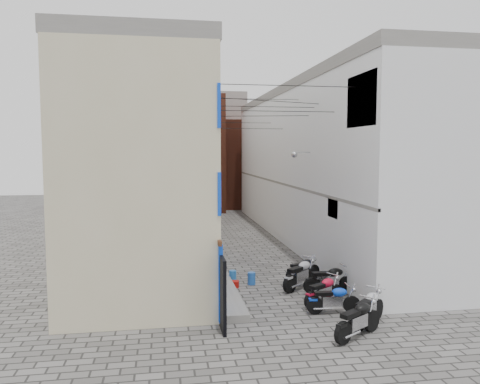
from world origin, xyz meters
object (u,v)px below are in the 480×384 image
motorcycle_a (358,318)px  red_crate (234,284)px  motorcycle_b (369,306)px  motorcycle_c (334,298)px  motorcycle_f (301,272)px  motorcycle_g (303,268)px  motorcycle_e (330,278)px  person_b (218,267)px  water_jug_far (233,276)px  person_a (210,255)px  water_jug_near (252,278)px  motorcycle_d (324,289)px

motorcycle_a → red_crate: size_ratio=5.06×
motorcycle_b → motorcycle_c: (-0.69, 1.15, -0.07)m
motorcycle_f → red_crate: motorcycle_f is taller
motorcycle_g → motorcycle_e: bearing=-12.4°
motorcycle_f → motorcycle_a: bearing=-36.9°
motorcycle_a → person_b: bearing=-177.6°
motorcycle_b → person_b: (-4.11, 4.11, 0.36)m
motorcycle_a → motorcycle_g: size_ratio=1.13×
motorcycle_e → person_b: 4.17m
motorcycle_f → person_b: bearing=-131.4°
water_jug_far → motorcycle_f: bearing=-28.7°
motorcycle_c → water_jug_far: (-2.69, 4.20, -0.29)m
motorcycle_b → motorcycle_c: bearing=168.7°
motorcycle_c → motorcycle_e: size_ratio=0.89×
motorcycle_e → red_crate: (-3.40, 1.35, -0.46)m
person_a → motorcycle_a: bearing=-137.2°
water_jug_near → water_jug_far: water_jug_near is taller
motorcycle_a → motorcycle_e: motorcycle_a is taller
water_jug_near → water_jug_far: (-0.68, 0.50, -0.01)m
water_jug_near → motorcycle_c: bearing=-61.5°
person_b → red_crate: size_ratio=3.49×
motorcycle_c → red_crate: motorcycle_c is taller
motorcycle_b → person_a: size_ratio=1.40×
motorcycle_d → water_jug_near: bearing=-175.6°
motorcycle_b → water_jug_near: bearing=166.8°
motorcycle_a → motorcycle_c: (0.02, 1.99, -0.07)m
motorcycle_a → red_crate: (-2.74, 5.41, -0.46)m
motorcycle_d → red_crate: motorcycle_d is taller
motorcycle_e → person_b: bearing=-103.0°
motorcycle_g → water_jug_far: bearing=-121.2°
person_b → motorcycle_g: bearing=-67.3°
motorcycle_f → red_crate: (-2.53, 0.57, -0.50)m
person_b → motorcycle_c: bearing=-123.4°
motorcycle_b → water_jug_far: size_ratio=4.43×
motorcycle_d → person_b: size_ratio=1.34×
motorcycle_a → person_b: size_ratio=1.45×
motorcycle_g → water_jug_near: (-2.18, -0.24, -0.27)m
person_b → water_jug_far: person_b is taller
motorcycle_a → motorcycle_f: motorcycle_f is taller
person_a → red_crate: bearing=-137.5°
motorcycle_a → water_jug_near: motorcycle_a is taller
motorcycle_e → person_a: person_a is taller
motorcycle_b → motorcycle_c: 1.34m
water_jug_near → motorcycle_e: bearing=-31.6°
motorcycle_f → person_a: person_a is taller
water_jug_near → person_b: bearing=-152.5°
motorcycle_c → person_a: bearing=-140.3°
motorcycle_a → red_crate: bearing=174.8°
motorcycle_b → motorcycle_a: bearing=-82.4°
motorcycle_f → person_a: (-3.30, 2.11, 0.35)m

